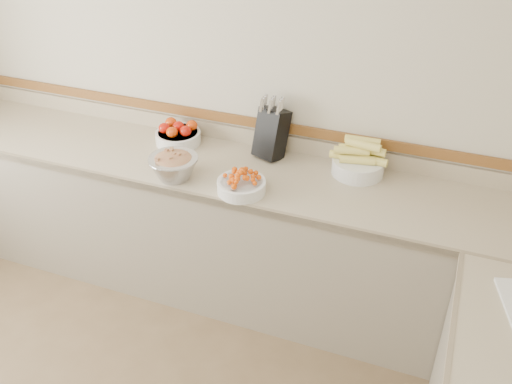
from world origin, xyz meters
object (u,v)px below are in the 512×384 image
(knife_block, at_px, (271,132))
(rhubarb_bowl, at_px, (174,165))
(tomato_bowl, at_px, (178,134))
(corn_bowl, at_px, (358,161))
(cherry_tomato_bowl, at_px, (241,184))

(knife_block, relative_size, rhubarb_bowl, 1.38)
(tomato_bowl, xyz_separation_m, corn_bowl, (1.11, 0.03, 0.02))
(cherry_tomato_bowl, bearing_deg, tomato_bowl, 146.52)
(rhubarb_bowl, bearing_deg, tomato_bowl, 114.40)
(cherry_tomato_bowl, xyz_separation_m, corn_bowl, (0.54, 0.41, 0.03))
(knife_block, distance_m, rhubarb_bowl, 0.60)
(knife_block, distance_m, tomato_bowl, 0.60)
(cherry_tomato_bowl, bearing_deg, corn_bowl, 37.38)
(knife_block, distance_m, cherry_tomato_bowl, 0.44)
(cherry_tomato_bowl, relative_size, rhubarb_bowl, 0.95)
(cherry_tomato_bowl, bearing_deg, rhubarb_bowl, 179.87)
(corn_bowl, height_order, rhubarb_bowl, corn_bowl)
(corn_bowl, bearing_deg, cherry_tomato_bowl, -142.62)
(tomato_bowl, height_order, cherry_tomato_bowl, cherry_tomato_bowl)
(knife_block, height_order, tomato_bowl, knife_block)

